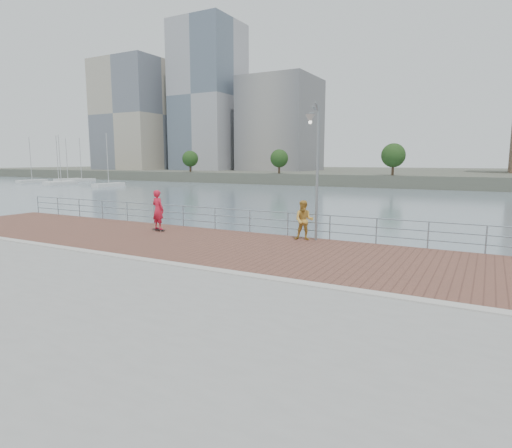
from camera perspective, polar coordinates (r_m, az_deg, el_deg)
The scene contains 12 objects.
water at distance 14.31m, azimuth -3.96°, elevation -14.25°, with size 400.00×400.00×0.00m, color slate.
seawall at distance 10.43m, azimuth -19.75°, elevation -17.78°, with size 40.00×24.00×2.00m, color gray.
brick_lane at distance 16.72m, azimuth 2.64°, elevation -3.66°, with size 40.00×6.80×0.02m, color brown.
curb at distance 13.66m, azimuth -4.05°, elevation -6.38°, with size 40.00×0.40×0.06m, color #B7B5AD.
far_shore at distance 133.85m, azimuth 25.72°, elevation 5.86°, with size 320.00×95.00×2.50m, color #4C5142.
guardrail at distance 19.66m, azimuth 7.00°, elevation 0.14°, with size 39.06×0.06×1.13m.
street_lamp at distance 18.40m, azimuth 7.78°, elevation 9.95°, with size 0.41×1.20×5.65m.
skateboard at distance 21.90m, azimuth -12.85°, elevation -0.74°, with size 0.80×0.32×0.09m.
skateboarder at distance 21.77m, azimuth -12.94°, elevation 1.86°, with size 0.72×0.47×1.97m, color red.
bystander at distance 18.99m, azimuth 6.42°, elevation 0.50°, with size 0.86×0.67×1.76m, color gold.
shoreline_trees at distance 88.11m, azimuth 30.11°, elevation 7.85°, with size 144.15×4.94×6.58m.
marina at distance 112.01m, azimuth -23.80°, elevation 5.24°, with size 30.47×19.43×11.05m.
Camera 1 is at (7.15, -11.09, 3.54)m, focal length 30.00 mm.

